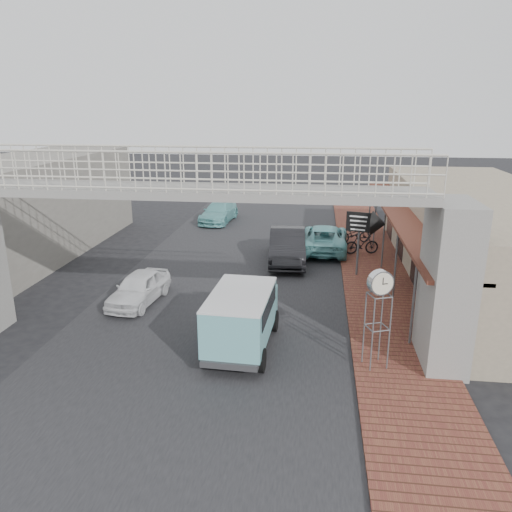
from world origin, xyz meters
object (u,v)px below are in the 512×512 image
(white_hatchback, at_px, (139,288))
(angkot_curb, at_px, (325,238))
(street_clock, at_px, (380,287))
(angkot_van, at_px, (242,312))
(angkot_far, at_px, (219,212))
(arrow_sign, at_px, (376,224))
(dark_sedan, at_px, (287,246))
(motorcycle_far, at_px, (362,244))
(motorcycle_near, at_px, (354,234))

(white_hatchback, distance_m, angkot_curb, 11.14)
(street_clock, bearing_deg, angkot_van, 148.62)
(angkot_van, bearing_deg, street_clock, -7.59)
(angkot_van, bearing_deg, angkot_far, 106.28)
(white_hatchback, bearing_deg, street_clock, -18.65)
(street_clock, xyz_separation_m, arrow_sign, (0.74, 8.16, -0.05))
(angkot_curb, distance_m, angkot_van, 12.05)
(angkot_far, distance_m, angkot_van, 18.38)
(dark_sedan, height_order, motorcycle_far, dark_sedan)
(white_hatchback, xyz_separation_m, dark_sedan, (5.49, 6.13, 0.20))
(angkot_van, distance_m, motorcycle_near, 13.90)
(dark_sedan, relative_size, street_clock, 1.66)
(white_hatchback, xyz_separation_m, motorcycle_far, (9.26, 7.64, 0.02))
(angkot_far, bearing_deg, arrow_sign, -43.12)
(street_clock, bearing_deg, white_hatchback, 133.79)
(angkot_far, bearing_deg, angkot_curb, -35.50)
(motorcycle_near, bearing_deg, angkot_curb, 111.56)
(angkot_van, height_order, motorcycle_near, angkot_van)
(dark_sedan, distance_m, street_clock, 10.90)
(white_hatchback, height_order, angkot_far, angkot_far)
(white_hatchback, relative_size, motorcycle_far, 2.03)
(angkot_far, height_order, motorcycle_far, angkot_far)
(motorcycle_near, xyz_separation_m, motorcycle_far, (0.24, -2.17, 0.04))
(angkot_curb, distance_m, street_clock, 12.70)
(white_hatchback, distance_m, dark_sedan, 8.23)
(motorcycle_far, distance_m, street_clock, 11.93)
(motorcycle_far, bearing_deg, angkot_van, 144.41)
(white_hatchback, relative_size, angkot_van, 0.87)
(angkot_van, xyz_separation_m, street_clock, (4.11, -0.75, 1.32))
(motorcycle_near, bearing_deg, white_hatchback, 117.95)
(dark_sedan, relative_size, angkot_far, 1.12)
(white_hatchback, bearing_deg, dark_sedan, 54.66)
(dark_sedan, relative_size, motorcycle_near, 2.62)
(arrow_sign, bearing_deg, angkot_far, 146.53)
(arrow_sign, bearing_deg, street_clock, -79.90)
(dark_sedan, xyz_separation_m, angkot_far, (-5.14, 8.36, -0.17))
(motorcycle_far, bearing_deg, street_clock, 164.69)
(angkot_far, relative_size, motorcycle_near, 2.35)
(motorcycle_far, bearing_deg, motorcycle_near, -6.60)
(angkot_curb, bearing_deg, motorcycle_far, 161.50)
(white_hatchback, height_order, angkot_van, angkot_van)
(angkot_curb, xyz_separation_m, angkot_far, (-7.01, 6.12, -0.06))
(angkot_curb, height_order, motorcycle_near, angkot_curb)
(angkot_curb, distance_m, motorcycle_near, 2.20)
(motorcycle_near, bearing_deg, dark_sedan, 116.73)
(white_hatchback, height_order, dark_sedan, dark_sedan)
(motorcycle_far, bearing_deg, dark_sedan, 99.00)
(motorcycle_near, xyz_separation_m, street_clock, (-0.26, -13.92, 1.99))
(motorcycle_far, relative_size, arrow_sign, 0.59)
(motorcycle_near, distance_m, arrow_sign, 6.10)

